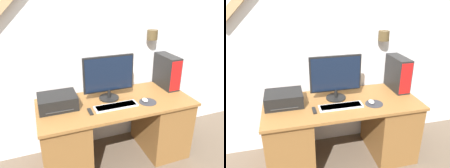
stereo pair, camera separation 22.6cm
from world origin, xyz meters
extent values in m
cube|color=silver|center=(0.00, 0.78, 1.35)|extent=(6.40, 0.05, 2.70)
cylinder|color=#4C3D23|center=(0.58, 0.69, 1.37)|extent=(0.13, 0.13, 0.12)
cube|color=brown|center=(0.00, 0.36, 0.73)|extent=(1.66, 0.72, 0.03)
cube|color=brown|center=(-0.59, 0.36, 0.36)|extent=(0.47, 0.66, 0.72)
cube|color=brown|center=(0.59, 0.36, 0.36)|extent=(0.47, 0.66, 0.72)
cylinder|color=black|center=(-0.05, 0.46, 0.76)|extent=(0.22, 0.22, 0.02)
cylinder|color=black|center=(-0.05, 0.46, 0.81)|extent=(0.04, 0.04, 0.09)
cube|color=black|center=(-0.05, 0.46, 1.04)|extent=(0.56, 0.03, 0.39)
cube|color=black|center=(-0.05, 0.45, 1.04)|extent=(0.53, 0.01, 0.36)
cube|color=silver|center=(-0.05, 0.25, 0.76)|extent=(0.46, 0.13, 0.02)
cube|color=white|center=(-0.05, 0.25, 0.76)|extent=(0.42, 0.11, 0.01)
cylinder|color=#2D2D33|center=(0.31, 0.23, 0.75)|extent=(0.19, 0.19, 0.00)
ellipsoid|color=silver|center=(0.29, 0.25, 0.77)|extent=(0.06, 0.08, 0.03)
cube|color=black|center=(0.73, 0.54, 0.95)|extent=(0.15, 0.38, 0.40)
cube|color=red|center=(0.73, 0.35, 0.95)|extent=(0.14, 0.01, 0.36)
cube|color=black|center=(-0.61, 0.44, 0.82)|extent=(0.38, 0.29, 0.14)
cube|color=#333333|center=(-0.61, 0.36, 0.78)|extent=(0.27, 0.13, 0.01)
cube|color=black|center=(-0.32, 0.23, 0.76)|extent=(0.03, 0.12, 0.02)
camera|label=1|loc=(-0.77, -1.59, 1.84)|focal=35.00mm
camera|label=2|loc=(-0.56, -1.66, 1.84)|focal=35.00mm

